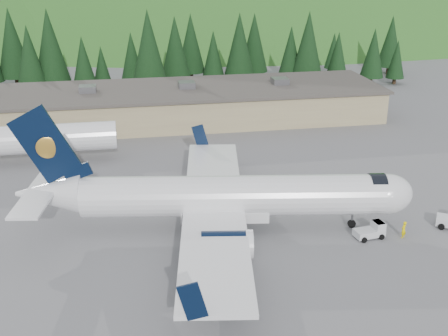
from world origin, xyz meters
TOP-DOWN VIEW (x-y plane):
  - ground at (0.00, 0.00)m, footprint 600.00×600.00m
  - airliner at (-1.09, 0.17)m, footprint 37.58×35.41m
  - second_airliner at (-24.92, 22.00)m, footprint 27.50×11.00m
  - baggage_tug_a at (12.21, -3.96)m, footprint 2.95×2.00m
  - terminal_building at (-5.01, 38.00)m, footprint 71.00×17.00m
  - ramp_worker at (15.07, -4.62)m, footprint 0.73×0.67m
  - tree_line at (-9.77, 60.84)m, footprint 112.53×18.65m
  - hills at (53.34, 207.38)m, footprint 614.00×330.00m

SIDE VIEW (x-z plane):
  - hills at x=53.34m, z-range -232.80..67.20m
  - ground at x=0.00m, z-range 0.00..0.00m
  - baggage_tug_a at x=12.21m, z-range -0.08..1.41m
  - ramp_worker at x=15.07m, z-range 0.00..1.67m
  - terminal_building at x=-5.01m, z-range -0.43..5.67m
  - second_airliner at x=-24.92m, z-range -1.70..8.35m
  - airliner at x=-1.09m, z-range -2.91..9.57m
  - tree_line at x=-9.77m, z-range 0.49..14.74m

